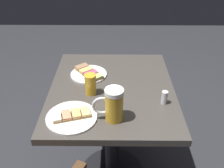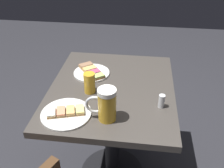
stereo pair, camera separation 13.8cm
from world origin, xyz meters
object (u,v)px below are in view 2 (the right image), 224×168
at_px(beer_mug, 106,105).
at_px(plate_far, 66,113).
at_px(beer_glass_small, 90,83).
at_px(plate_near, 92,72).
at_px(salt_shaker, 162,101).

bearing_deg(beer_mug, plate_far, -90.97).
distance_m(plate_far, beer_mug, 0.21).
height_order(beer_mug, beer_glass_small, beer_mug).
height_order(plate_near, plate_far, same).
distance_m(plate_near, beer_glass_small, 0.19).
bearing_deg(beer_mug, beer_glass_small, -149.98).
distance_m(beer_mug, salt_shaker, 0.29).
relative_size(plate_near, salt_shaker, 3.07).
height_order(plate_near, beer_glass_small, beer_glass_small).
bearing_deg(plate_far, beer_glass_small, 159.67).
distance_m(plate_far, beer_glass_small, 0.22).
relative_size(plate_near, beer_glass_small, 1.90).
xyz_separation_m(plate_far, salt_shaker, (-0.12, 0.45, 0.03)).
bearing_deg(plate_far, plate_near, 173.20).
xyz_separation_m(plate_near, salt_shaker, (0.27, 0.40, 0.02)).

